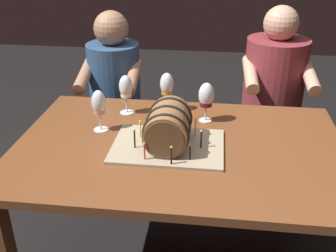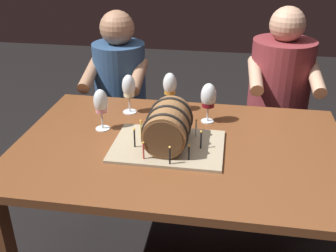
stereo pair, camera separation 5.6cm
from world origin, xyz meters
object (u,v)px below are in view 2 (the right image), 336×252
object	(u,v)px
barrel_cake	(168,130)
wine_glass_rose	(101,103)
wine_glass_amber	(170,86)
wine_glass_white	(129,88)
person_seated_left	(122,111)
person_seated_right	(276,115)
dining_table	(179,165)
wine_glass_red	(208,97)

from	to	relation	value
barrel_cake	wine_glass_rose	world-z (taller)	barrel_cake
wine_glass_amber	wine_glass_white	distance (m)	0.20
barrel_cake	person_seated_left	world-z (taller)	person_seated_left
barrel_cake	person_seated_right	distance (m)	0.99
wine_glass_amber	person_seated_right	size ratio (longest dim) A/B	0.17
dining_table	wine_glass_red	xyz separation A→B (m)	(0.10, 0.25, 0.23)
person_seated_left	dining_table	bearing A→B (deg)	-58.32
wine_glass_white	person_seated_left	xyz separation A→B (m)	(-0.19, 0.48, -0.35)
dining_table	person_seated_right	size ratio (longest dim) A/B	1.18
wine_glass_amber	wine_glass_rose	world-z (taller)	wine_glass_amber
person_seated_right	person_seated_left	bearing A→B (deg)	-179.97
wine_glass_amber	wine_glass_rose	distance (m)	0.37
wine_glass_amber	barrel_cake	bearing A→B (deg)	-82.09
barrel_cake	person_seated_left	distance (m)	0.96
wine_glass_white	person_seated_right	size ratio (longest dim) A/B	0.16
dining_table	wine_glass_rose	xyz separation A→B (m)	(-0.37, 0.09, 0.23)
dining_table	wine_glass_amber	distance (m)	0.43
dining_table	wine_glass_red	world-z (taller)	wine_glass_red
wine_glass_white	wine_glass_red	world-z (taller)	wine_glass_white
barrel_cake	wine_glass_rose	size ratio (longest dim) A/B	2.39
dining_table	person_seated_left	distance (m)	0.91
wine_glass_amber	person_seated_right	world-z (taller)	person_seated_right
wine_glass_white	wine_glass_rose	size ratio (longest dim) A/B	1.01
wine_glass_white	wine_glass_rose	world-z (taller)	wine_glass_white
barrel_cake	wine_glass_red	xyz separation A→B (m)	(0.14, 0.28, 0.04)
wine_glass_white	person_seated_right	bearing A→B (deg)	32.21
dining_table	wine_glass_red	size ratio (longest dim) A/B	7.32
barrel_cake	wine_glass_rose	bearing A→B (deg)	159.52
barrel_cake	wine_glass_white	distance (m)	0.40
dining_table	wine_glass_rose	size ratio (longest dim) A/B	7.25
person_seated_left	wine_glass_white	bearing A→B (deg)	-68.99
dining_table	wine_glass_rose	world-z (taller)	wine_glass_rose
dining_table	wine_glass_white	world-z (taller)	wine_glass_white
barrel_cake	wine_glass_white	size ratio (longest dim) A/B	2.36
person_seated_left	person_seated_right	bearing A→B (deg)	0.03
wine_glass_white	person_seated_left	distance (m)	0.62
person_seated_left	person_seated_right	size ratio (longest dim) A/B	0.96
wine_glass_white	wine_glass_red	distance (m)	0.39
wine_glass_red	person_seated_right	world-z (taller)	person_seated_right
dining_table	wine_glass_amber	size ratio (longest dim) A/B	7.09
wine_glass_amber	person_seated_left	bearing A→B (deg)	131.45
dining_table	wine_glass_amber	bearing A→B (deg)	105.89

